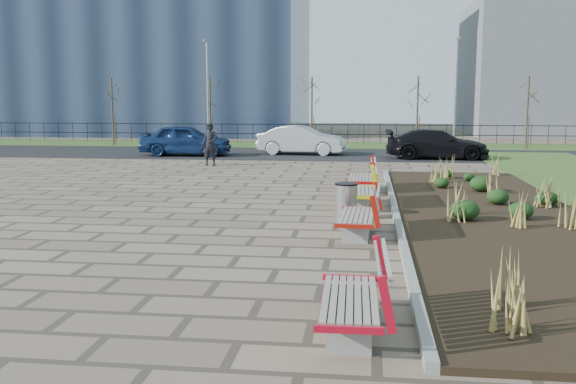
# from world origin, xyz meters

# --- Properties ---
(ground) EXTENTS (120.00, 120.00, 0.00)m
(ground) POSITION_xyz_m (0.00, 0.00, 0.00)
(ground) COLOR #796653
(ground) RESTS_ON ground
(planting_bed) EXTENTS (4.50, 18.00, 0.10)m
(planting_bed) POSITION_xyz_m (6.25, 5.00, 0.05)
(planting_bed) COLOR black
(planting_bed) RESTS_ON ground
(planting_curb) EXTENTS (0.16, 18.00, 0.15)m
(planting_curb) POSITION_xyz_m (3.92, 5.00, 0.07)
(planting_curb) COLOR gray
(planting_curb) RESTS_ON ground
(grass_verge_far) EXTENTS (80.00, 5.00, 0.04)m
(grass_verge_far) POSITION_xyz_m (0.00, 28.00, 0.02)
(grass_verge_far) COLOR #33511E
(grass_verge_far) RESTS_ON ground
(road) EXTENTS (80.00, 7.00, 0.02)m
(road) POSITION_xyz_m (0.00, 22.00, 0.01)
(road) COLOR black
(road) RESTS_ON ground
(bench_a) EXTENTS (0.94, 2.12, 1.00)m
(bench_a) POSITION_xyz_m (3.00, -2.85, 0.50)
(bench_a) COLOR red
(bench_a) RESTS_ON ground
(bench_b) EXTENTS (0.98, 2.13, 1.00)m
(bench_b) POSITION_xyz_m (3.00, 2.83, 0.50)
(bench_b) COLOR #A6160B
(bench_b) RESTS_ON ground
(bench_c) EXTENTS (0.92, 2.11, 1.00)m
(bench_c) POSITION_xyz_m (3.00, 6.50, 0.50)
(bench_c) COLOR #FFF20D
(bench_c) RESTS_ON ground
(bench_d) EXTENTS (0.90, 2.10, 1.00)m
(bench_d) POSITION_xyz_m (3.00, 9.24, 0.50)
(bench_d) COLOR red
(bench_d) RESTS_ON ground
(litter_bin) EXTENTS (0.53, 0.53, 0.86)m
(litter_bin) POSITION_xyz_m (2.71, 4.75, 0.43)
(litter_bin) COLOR #B2B2B7
(litter_bin) RESTS_ON ground
(pedestrian) EXTENTS (0.67, 0.44, 1.83)m
(pedestrian) POSITION_xyz_m (-3.46, 16.11, 0.91)
(pedestrian) COLOR black
(pedestrian) RESTS_ON ground
(car_blue) EXTENTS (4.62, 2.10, 1.54)m
(car_blue) POSITION_xyz_m (-5.75, 20.35, 0.79)
(car_blue) COLOR navy
(car_blue) RESTS_ON road
(car_silver) EXTENTS (4.52, 1.92, 1.45)m
(car_silver) POSITION_xyz_m (-0.10, 21.67, 0.75)
(car_silver) COLOR #B1B4B9
(car_silver) RESTS_ON road
(car_black) EXTENTS (4.80, 1.97, 1.39)m
(car_black) POSITION_xyz_m (6.46, 20.20, 0.72)
(car_black) COLOR black
(car_black) RESTS_ON road
(tree_a) EXTENTS (1.40, 1.40, 4.00)m
(tree_a) POSITION_xyz_m (-12.00, 26.50, 2.04)
(tree_a) COLOR #4C3D2D
(tree_a) RESTS_ON grass_verge_far
(tree_b) EXTENTS (1.40, 1.40, 4.00)m
(tree_b) POSITION_xyz_m (-6.00, 26.50, 2.04)
(tree_b) COLOR #4C3D2D
(tree_b) RESTS_ON grass_verge_far
(tree_c) EXTENTS (1.40, 1.40, 4.00)m
(tree_c) POSITION_xyz_m (0.00, 26.50, 2.04)
(tree_c) COLOR #4C3D2D
(tree_c) RESTS_ON grass_verge_far
(tree_d) EXTENTS (1.40, 1.40, 4.00)m
(tree_d) POSITION_xyz_m (6.00, 26.50, 2.04)
(tree_d) COLOR #4C3D2D
(tree_d) RESTS_ON grass_verge_far
(tree_e) EXTENTS (1.40, 1.40, 4.00)m
(tree_e) POSITION_xyz_m (12.00, 26.50, 2.04)
(tree_e) COLOR #4C3D2D
(tree_e) RESTS_ON grass_verge_far
(lamp_west) EXTENTS (0.24, 0.60, 6.00)m
(lamp_west) POSITION_xyz_m (-6.00, 26.00, 3.04)
(lamp_west) COLOR gray
(lamp_west) RESTS_ON grass_verge_far
(lamp_east) EXTENTS (0.24, 0.60, 6.00)m
(lamp_east) POSITION_xyz_m (8.00, 26.00, 3.04)
(lamp_east) COLOR gray
(lamp_east) RESTS_ON grass_verge_far
(railing_fence) EXTENTS (44.00, 0.10, 1.20)m
(railing_fence) POSITION_xyz_m (0.00, 29.50, 0.64)
(railing_fence) COLOR black
(railing_fence) RESTS_ON grass_verge_far
(building_glass) EXTENTS (40.00, 14.00, 15.00)m
(building_glass) POSITION_xyz_m (-22.00, 40.00, 7.50)
(building_glass) COLOR #192338
(building_glass) RESTS_ON ground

